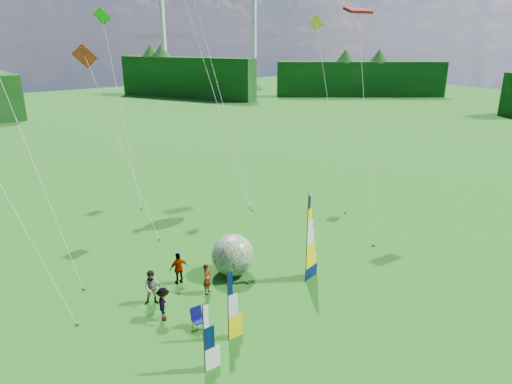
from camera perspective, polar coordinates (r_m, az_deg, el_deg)
ground at (r=23.45m, az=8.27°, el=-14.87°), size 220.00×220.00×0.00m
treeline_ring at (r=21.51m, az=8.77°, el=-5.97°), size 210.00×210.00×8.00m
turbine_left at (r=137.24m, az=-0.22°, el=19.71°), size 8.00×1.20×30.00m
turbine_right at (r=129.61m, az=-11.54°, el=19.41°), size 8.00×1.20×30.00m
feather_banner_main at (r=24.90m, az=6.39°, el=-6.05°), size 1.34×0.40×5.03m
side_banner_left at (r=20.63m, az=-3.51°, el=-14.21°), size 0.96×0.15×3.41m
side_banner_far at (r=19.08m, az=-6.53°, el=-17.94°), size 0.93×0.11×3.11m
bol_inflatable at (r=26.12m, az=-2.92°, el=-7.87°), size 3.07×3.07×2.42m
spectator_a at (r=24.60m, az=-6.11°, el=-10.75°), size 0.73×0.67×1.68m
spectator_b at (r=24.11m, az=-12.81°, el=-11.57°), size 1.01×0.82×1.86m
spectator_c at (r=22.84m, az=-11.48°, el=-13.55°), size 0.88×1.16×1.70m
spectator_d at (r=25.68m, az=-9.62°, el=-9.39°), size 1.11×0.54×1.83m
camp_chair at (r=22.12m, az=-7.16°, el=-15.47°), size 0.63×0.63×1.06m
kite_whale at (r=39.22m, az=-6.37°, el=16.54°), size 10.04×16.28×22.88m
kite_rainbow_delta at (r=26.69m, az=-26.59°, el=5.98°), size 8.39×11.39×15.82m
kite_parafoil at (r=31.87m, az=13.66°, el=10.08°), size 10.86×12.15×16.74m
small_kite_red at (r=32.49m, az=-16.60°, el=6.69°), size 6.72×11.02×13.07m
small_kite_orange at (r=36.98m, az=-4.50°, el=12.80°), size 4.34×10.77×18.17m
small_kite_yellow at (r=37.49m, az=9.29°, el=10.42°), size 8.18×10.79×15.21m
small_kite_green at (r=39.76m, az=-16.62°, el=10.84°), size 8.38×12.52×15.86m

